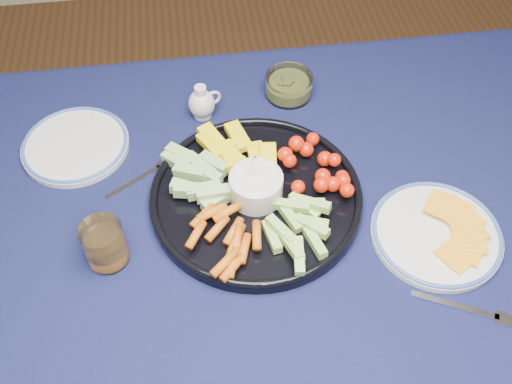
{
  "coord_description": "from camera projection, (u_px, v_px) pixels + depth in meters",
  "views": [
    {
      "loc": [
        0.03,
        -0.55,
        1.59
      ],
      "look_at": [
        0.12,
        0.09,
        0.77
      ],
      "focal_mm": 40.0,
      "sensor_mm": 36.0,
      "label": 1
    }
  ],
  "objects": [
    {
      "name": "fork_left",
      "position": [
        145.0,
        176.0,
        1.1
      ],
      "size": [
        0.13,
        0.09,
        0.0
      ],
      "color": "silver",
      "rests_on": "dining_table"
    },
    {
      "name": "pickle_bowl",
      "position": [
        289.0,
        86.0,
        1.23
      ],
      "size": [
        0.1,
        0.1,
        0.05
      ],
      "color": "white",
      "rests_on": "dining_table"
    },
    {
      "name": "creamer_pitcher",
      "position": [
        202.0,
        103.0,
        1.18
      ],
      "size": [
        0.07,
        0.06,
        0.08
      ],
      "color": "silver",
      "rests_on": "dining_table"
    },
    {
      "name": "crudite_platter",
      "position": [
        254.0,
        194.0,
        1.05
      ],
      "size": [
        0.39,
        0.39,
        0.13
      ],
      "color": "black",
      "rests_on": "dining_table"
    },
    {
      "name": "dining_table",
      "position": [
        200.0,
        275.0,
        1.07
      ],
      "size": [
        1.67,
        1.07,
        0.75
      ],
      "color": "#4C3019",
      "rests_on": "ground"
    },
    {
      "name": "fork_right",
      "position": [
        472.0,
        310.0,
        0.92
      ],
      "size": [
        0.16,
        0.09,
        0.0
      ],
      "color": "silver",
      "rests_on": "dining_table"
    },
    {
      "name": "cheese_plate",
      "position": [
        437.0,
        233.0,
        1.01
      ],
      "size": [
        0.23,
        0.23,
        0.03
      ],
      "color": "silver",
      "rests_on": "dining_table"
    },
    {
      "name": "side_plate_extra",
      "position": [
        75.0,
        145.0,
        1.14
      ],
      "size": [
        0.21,
        0.21,
        0.02
      ],
      "color": "silver",
      "rests_on": "dining_table"
    },
    {
      "name": "juice_tumbler",
      "position": [
        105.0,
        246.0,
        0.96
      ],
      "size": [
        0.07,
        0.07,
        0.09
      ],
      "color": "white",
      "rests_on": "dining_table"
    }
  ]
}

